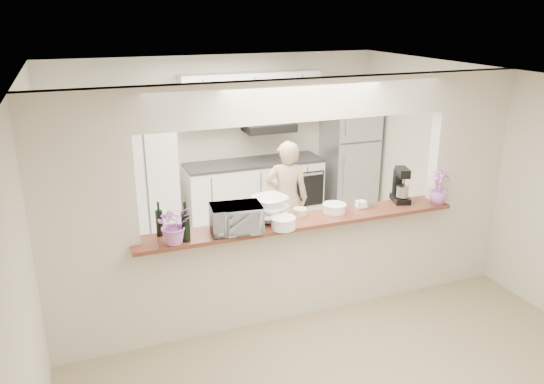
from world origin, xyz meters
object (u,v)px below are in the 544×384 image
toaster_oven (236,219)px  stand_mixer (401,186)px  person (287,199)px  refrigerator (349,158)px

toaster_oven → stand_mixer: (1.95, 0.16, 0.04)m
person → stand_mixer: bearing=140.3°
toaster_oven → stand_mixer: stand_mixer is taller
refrigerator → person: 2.06m
refrigerator → toaster_oven: 3.91m
refrigerator → toaster_oven: (-2.75, -2.75, 0.37)m
refrigerator → toaster_oven: size_ratio=3.52×
stand_mixer → refrigerator: bearing=72.9°
refrigerator → stand_mixer: (-0.80, -2.59, 0.42)m
refrigerator → stand_mixer: 2.74m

